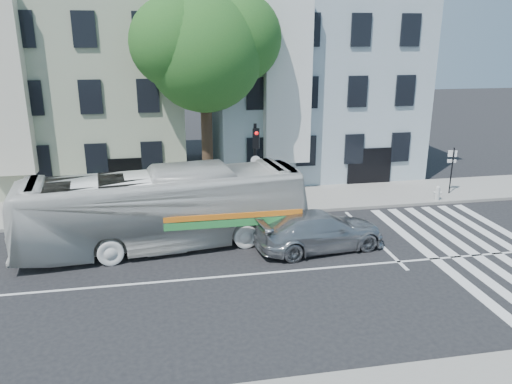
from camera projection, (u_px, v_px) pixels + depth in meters
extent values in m
plane|color=black|center=(231.00, 276.00, 18.00)|extent=(120.00, 120.00, 0.00)
cube|color=gray|center=(210.00, 204.00, 25.49)|extent=(80.00, 4.00, 0.15)
cube|color=#9CA58A|center=(77.00, 86.00, 29.22)|extent=(12.00, 10.00, 11.00)
cube|color=#A5B5C4|center=(307.00, 82.00, 31.65)|extent=(12.00, 10.00, 11.00)
cylinder|color=#2D2116|center=(208.00, 154.00, 25.20)|extent=(0.56, 0.56, 5.20)
sphere|color=#17491C|center=(205.00, 53.00, 23.74)|extent=(5.60, 5.60, 5.60)
sphere|color=#17491C|center=(236.00, 38.00, 24.18)|extent=(4.40, 4.40, 4.40)
sphere|color=#17491C|center=(175.00, 43.00, 23.07)|extent=(4.20, 4.20, 4.20)
sphere|color=#17491C|center=(208.00, 17.00, 24.41)|extent=(3.80, 3.80, 3.80)
sphere|color=#17491C|center=(192.00, 74.00, 24.50)|extent=(3.40, 3.40, 3.40)
imported|color=silver|center=(165.00, 209.00, 20.15)|extent=(4.10, 11.85, 3.23)
imported|color=#AAACB1|center=(320.00, 230.00, 20.15)|extent=(2.87, 5.60, 1.55)
cylinder|color=black|center=(255.00, 171.00, 23.36)|extent=(0.15, 0.15, 4.48)
cube|color=black|center=(256.00, 138.00, 22.65)|extent=(0.35, 0.31, 0.91)
sphere|color=red|center=(257.00, 133.00, 22.45)|extent=(0.17, 0.17, 0.17)
cylinder|color=white|center=(256.00, 161.00, 23.06)|extent=(0.46, 0.16, 0.47)
cylinder|color=beige|center=(437.00, 194.00, 25.80)|extent=(0.25, 0.25, 0.63)
sphere|color=beige|center=(438.00, 188.00, 25.70)|extent=(0.23, 0.23, 0.23)
cylinder|color=beige|center=(437.00, 193.00, 25.78)|extent=(0.44, 0.24, 0.15)
cylinder|color=black|center=(452.00, 171.00, 26.65)|extent=(0.07, 0.07, 2.52)
cube|color=white|center=(453.00, 154.00, 26.48)|extent=(0.44, 0.18, 0.35)
cube|color=white|center=(452.00, 161.00, 26.60)|extent=(0.44, 0.18, 0.18)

